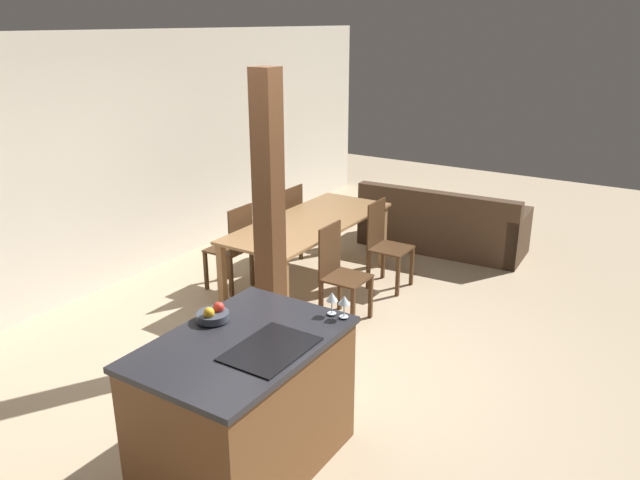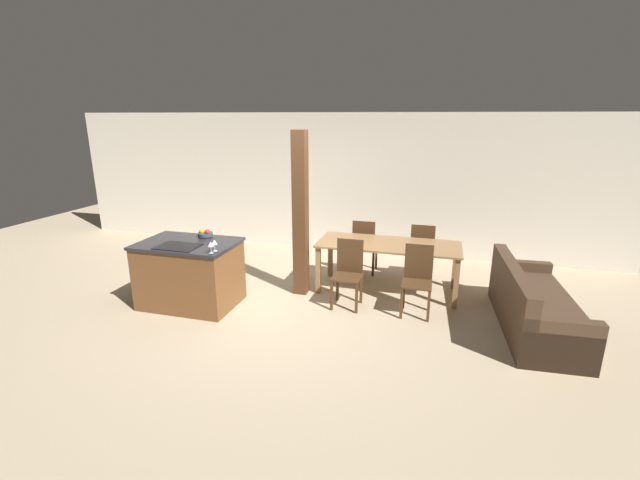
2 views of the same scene
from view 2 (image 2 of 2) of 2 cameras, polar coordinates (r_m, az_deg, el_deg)
ground_plane at (r=6.36m, az=-5.76°, el=-8.32°), size 16.00×16.00×0.00m
wall_back at (r=8.59m, az=0.91°, el=7.63°), size 11.20×0.08×2.70m
kitchen_island at (r=6.40m, az=-16.95°, el=-4.28°), size 1.35×0.92×0.94m
fruit_bowl at (r=6.46m, az=-15.06°, el=0.82°), size 0.22×0.22×0.11m
wine_glass_near at (r=5.61m, az=-14.37°, el=-0.57°), size 0.08×0.08×0.15m
wine_glass_middle at (r=5.69m, az=-13.91°, el=-0.31°), size 0.08×0.08×0.15m
dining_table at (r=6.61m, az=9.10°, el=-1.23°), size 2.14×0.88×0.77m
dining_chair_near_left at (r=6.11m, az=3.77°, el=-4.28°), size 0.40×0.40×0.95m
dining_chair_near_right at (r=6.01m, az=12.85°, el=-5.05°), size 0.40×0.40×0.95m
dining_chair_far_left at (r=7.35m, az=5.93°, el=-0.77°), size 0.40×0.40×0.95m
dining_chair_far_right at (r=7.26m, az=13.45°, el=-1.35°), size 0.40×0.40×0.95m
couch at (r=6.13m, az=26.51°, el=-8.11°), size 0.92×2.09×0.82m
timber_post at (r=6.32m, az=-2.61°, el=3.32°), size 0.20×0.20×2.45m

